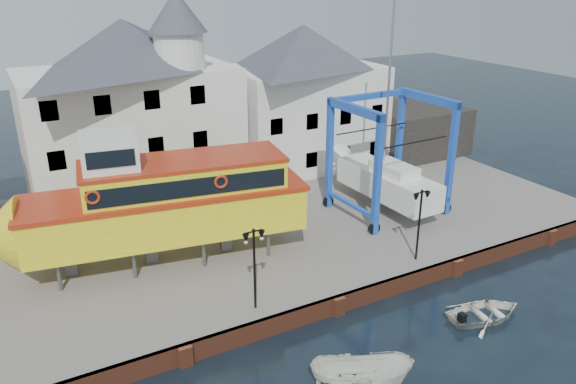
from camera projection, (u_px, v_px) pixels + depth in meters
ground at (338, 314)px, 28.20m from camera, size 140.00×140.00×0.00m
hardstanding at (245, 224)px, 36.95m from camera, size 44.00×22.00×1.00m
quay_wall at (337, 305)px, 28.10m from camera, size 44.00×0.47×1.00m
building_white_main at (132, 108)px, 38.24m from camera, size 14.00×8.30×14.00m
building_white_right at (303, 96)px, 45.24m from camera, size 12.00×8.00×11.20m
shed_dark at (412, 129)px, 49.45m from camera, size 8.00×7.00×4.00m
lamp_post_left at (254, 249)px, 25.83m from camera, size 1.12×0.32×4.20m
lamp_post_right at (421, 207)px, 30.32m from camera, size 1.12×0.32×4.20m
tour_boat at (147, 203)px, 29.93m from camera, size 17.64×6.80×7.49m
travel_lift at (380, 172)px, 37.74m from camera, size 6.95×9.70×14.55m
motorboat_b at (484, 318)px, 27.94m from camera, size 4.34×3.39×0.82m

